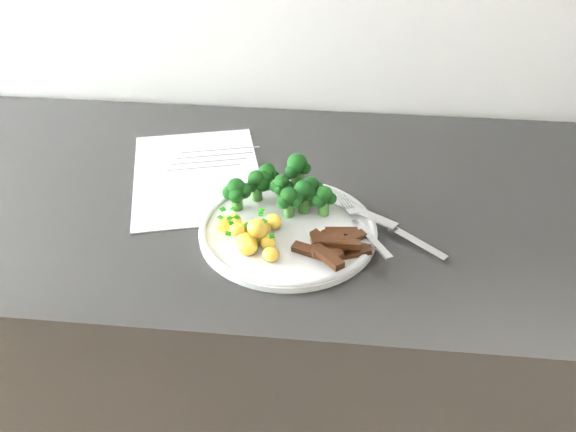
{
  "coord_description": "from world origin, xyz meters",
  "views": [
    {
      "loc": [
        0.06,
        0.89,
        1.42
      ],
      "look_at": [
        -0.02,
        1.59,
        0.92
      ],
      "focal_mm": 39.01,
      "sensor_mm": 36.0,
      "label": 1
    }
  ],
  "objects_px": {
    "broccoli": "(282,186)",
    "knife": "(402,235)",
    "recipe_paper": "(197,175)",
    "beef_strips": "(335,245)",
    "plate": "(288,229)",
    "potatoes": "(250,233)",
    "counter": "(289,389)",
    "fork": "(364,229)"
  },
  "relations": [
    {
      "from": "counter",
      "to": "broccoli",
      "type": "bearing_deg",
      "value": -103.63
    },
    {
      "from": "recipe_paper",
      "to": "knife",
      "type": "height_order",
      "value": "knife"
    },
    {
      "from": "counter",
      "to": "potatoes",
      "type": "distance_m",
      "value": 0.48
    },
    {
      "from": "counter",
      "to": "knife",
      "type": "distance_m",
      "value": 0.49
    },
    {
      "from": "broccoli",
      "to": "recipe_paper",
      "type": "bearing_deg",
      "value": 151.09
    },
    {
      "from": "counter",
      "to": "potatoes",
      "type": "bearing_deg",
      "value": -108.78
    },
    {
      "from": "recipe_paper",
      "to": "knife",
      "type": "relative_size",
      "value": 2.03
    },
    {
      "from": "recipe_paper",
      "to": "plate",
      "type": "bearing_deg",
      "value": -40.55
    },
    {
      "from": "fork",
      "to": "recipe_paper",
      "type": "bearing_deg",
      "value": 152.53
    },
    {
      "from": "fork",
      "to": "knife",
      "type": "bearing_deg",
      "value": 1.82
    },
    {
      "from": "broccoli",
      "to": "counter",
      "type": "bearing_deg",
      "value": 76.37
    },
    {
      "from": "counter",
      "to": "broccoli",
      "type": "height_order",
      "value": "broccoli"
    },
    {
      "from": "plate",
      "to": "knife",
      "type": "height_order",
      "value": "knife"
    },
    {
      "from": "plate",
      "to": "beef_strips",
      "type": "xyz_separation_m",
      "value": [
        0.07,
        -0.04,
        0.01
      ]
    },
    {
      "from": "potatoes",
      "to": "recipe_paper",
      "type": "bearing_deg",
      "value": 123.43
    },
    {
      "from": "plate",
      "to": "broccoli",
      "type": "xyz_separation_m",
      "value": [
        -0.01,
        0.06,
        0.03
      ]
    },
    {
      "from": "plate",
      "to": "potatoes",
      "type": "bearing_deg",
      "value": -145.14
    },
    {
      "from": "recipe_paper",
      "to": "beef_strips",
      "type": "xyz_separation_m",
      "value": [
        0.23,
        -0.18,
        0.02
      ]
    },
    {
      "from": "potatoes",
      "to": "fork",
      "type": "xyz_separation_m",
      "value": [
        0.15,
        0.03,
        -0.0
      ]
    },
    {
      "from": "fork",
      "to": "counter",
      "type": "bearing_deg",
      "value": 141.69
    },
    {
      "from": "potatoes",
      "to": "fork",
      "type": "distance_m",
      "value": 0.16
    },
    {
      "from": "potatoes",
      "to": "beef_strips",
      "type": "bearing_deg",
      "value": -5.24
    },
    {
      "from": "counter",
      "to": "beef_strips",
      "type": "height_order",
      "value": "beef_strips"
    },
    {
      "from": "potatoes",
      "to": "fork",
      "type": "bearing_deg",
      "value": 11.91
    },
    {
      "from": "broccoli",
      "to": "knife",
      "type": "height_order",
      "value": "broccoli"
    },
    {
      "from": "beef_strips",
      "to": "fork",
      "type": "height_order",
      "value": "beef_strips"
    },
    {
      "from": "plate",
      "to": "beef_strips",
      "type": "height_order",
      "value": "beef_strips"
    },
    {
      "from": "broccoli",
      "to": "fork",
      "type": "height_order",
      "value": "broccoli"
    },
    {
      "from": "potatoes",
      "to": "beef_strips",
      "type": "height_order",
      "value": "potatoes"
    },
    {
      "from": "potatoes",
      "to": "knife",
      "type": "bearing_deg",
      "value": 9.4
    },
    {
      "from": "recipe_paper",
      "to": "broccoli",
      "type": "distance_m",
      "value": 0.17
    },
    {
      "from": "recipe_paper",
      "to": "plate",
      "type": "distance_m",
      "value": 0.21
    },
    {
      "from": "broccoli",
      "to": "fork",
      "type": "xyz_separation_m",
      "value": [
        0.12,
        -0.06,
        -0.02
      ]
    },
    {
      "from": "broccoli",
      "to": "knife",
      "type": "bearing_deg",
      "value": -18.01
    },
    {
      "from": "beef_strips",
      "to": "counter",
      "type": "bearing_deg",
      "value": 119.12
    },
    {
      "from": "broccoli",
      "to": "potatoes",
      "type": "height_order",
      "value": "broccoli"
    },
    {
      "from": "broccoli",
      "to": "beef_strips",
      "type": "xyz_separation_m",
      "value": [
        0.08,
        -0.1,
        -0.02
      ]
    },
    {
      "from": "plate",
      "to": "beef_strips",
      "type": "bearing_deg",
      "value": -33.37
    },
    {
      "from": "beef_strips",
      "to": "knife",
      "type": "bearing_deg",
      "value": 26.04
    },
    {
      "from": "plate",
      "to": "fork",
      "type": "distance_m",
      "value": 0.11
    },
    {
      "from": "knife",
      "to": "potatoes",
      "type": "bearing_deg",
      "value": -170.6
    },
    {
      "from": "broccoli",
      "to": "knife",
      "type": "xyz_separation_m",
      "value": [
        0.17,
        -0.06,
        -0.03
      ]
    }
  ]
}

